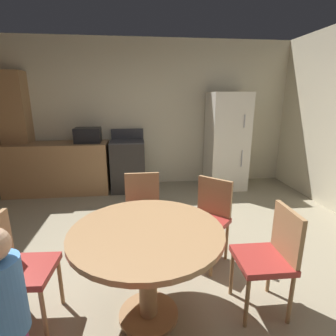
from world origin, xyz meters
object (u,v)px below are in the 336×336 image
refrigerator (226,141)px  chair_east (271,254)px  oven_range (128,165)px  person_child (6,318)px  chair_north (143,208)px  microwave (88,135)px  chair_west (15,265)px  chair_northeast (209,215)px  dining_table (147,249)px

refrigerator → chair_east: bearing=-102.0°
oven_range → person_child: oven_range is taller
chair_north → chair_east: same height
chair_north → chair_east: bearing=44.1°
oven_range → chair_north: 2.04m
microwave → chair_north: 2.28m
chair_west → chair_northeast: same height
chair_north → chair_west: bearing=-47.1°
chair_west → chair_north: same height
oven_range → chair_north: size_ratio=1.26×
microwave → chair_west: microwave is taller
oven_range → microwave: microwave is taller
microwave → dining_table: 3.15m
chair_north → refrigerator: bearing=140.3°
chair_west → chair_northeast: 1.74m
refrigerator → dining_table: bearing=-118.5°
dining_table → microwave: bearing=106.9°
chair_northeast → person_child: bearing=-5.9°
oven_range → chair_north: (0.22, -2.03, 0.03)m
chair_northeast → chair_north: (-0.67, 0.26, 0.00)m
dining_table → person_child: person_child is taller
chair_west → chair_northeast: bearing=25.1°
dining_table → chair_west: bearing=176.5°
chair_west → person_child: bearing=-66.4°
microwave → chair_northeast: size_ratio=0.51×
chair_east → oven_range: bearing=-67.2°
microwave → person_child: (0.16, -3.50, -0.45)m
refrigerator → chair_northeast: 2.45m
dining_table → chair_north: bearing=90.6°
refrigerator → person_child: (-2.34, -3.45, -0.30)m
dining_table → chair_northeast: 0.97m
chair_west → refrigerator: bearing=52.0°
dining_table → chair_northeast: bearing=46.6°
oven_range → chair_west: size_ratio=1.26×
dining_table → refrigerator: bearing=61.5°
dining_table → chair_northeast: chair_northeast is taller
refrigerator → person_child: refrigerator is taller
chair_west → oven_range: bearing=79.6°
microwave → chair_west: (-0.05, -2.93, -0.53)m
dining_table → oven_range: bearing=94.5°
chair_north → person_child: person_child is taller
chair_west → person_child: (0.21, -0.57, 0.08)m
chair_northeast → chair_east: 0.78m
oven_range → refrigerator: bearing=-1.7°
chair_northeast → chair_west: bearing=-25.1°
person_child → oven_range: bearing=47.2°
oven_range → person_child: (-0.52, -3.51, 0.11)m
chair_northeast → chair_east: bearing=66.1°
chair_west → chair_north: size_ratio=1.00×
microwave → person_child: microwave is taller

